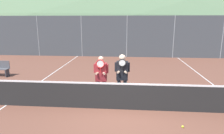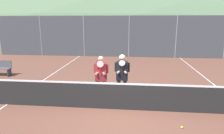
% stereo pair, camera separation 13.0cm
% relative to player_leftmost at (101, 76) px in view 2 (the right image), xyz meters
% --- Properties ---
extents(ground_plane, '(120.00, 120.00, 0.00)m').
position_rel_player_leftmost_xyz_m(ground_plane, '(0.81, -0.53, -1.02)').
color(ground_plane, brown).
extents(hill_distant, '(139.93, 77.74, 27.21)m').
position_rel_player_leftmost_xyz_m(hill_distant, '(0.81, 50.66, -1.02)').
color(hill_distant, '#5B7551').
rests_on(hill_distant, ground_plane).
extents(clubhouse_building, '(22.53, 5.50, 3.61)m').
position_rel_player_leftmost_xyz_m(clubhouse_building, '(0.89, 18.07, 0.81)').
color(clubhouse_building, '#9EA3A8').
rests_on(clubhouse_building, ground_plane).
extents(fence_back, '(22.75, 0.06, 3.38)m').
position_rel_player_leftmost_xyz_m(fence_back, '(0.81, 9.70, 0.67)').
color(fence_back, gray).
rests_on(fence_back, ground_plane).
extents(tennis_net, '(11.28, 0.09, 1.05)m').
position_rel_player_leftmost_xyz_m(tennis_net, '(0.81, -0.53, -0.53)').
color(tennis_net, gray).
rests_on(tennis_net, ground_plane).
extents(court_line_left_sideline, '(0.05, 16.00, 0.01)m').
position_rel_player_leftmost_xyz_m(court_line_left_sideline, '(-3.38, 2.47, -1.01)').
color(court_line_left_sideline, white).
rests_on(court_line_left_sideline, ground_plane).
extents(court_line_right_sideline, '(0.05, 16.00, 0.01)m').
position_rel_player_leftmost_xyz_m(court_line_right_sideline, '(5.01, 2.47, -1.01)').
color(court_line_right_sideline, white).
rests_on(court_line_right_sideline, ground_plane).
extents(player_leftmost, '(0.53, 0.34, 1.75)m').
position_rel_player_leftmost_xyz_m(player_leftmost, '(0.00, 0.00, 0.00)').
color(player_leftmost, '#56565B').
rests_on(player_leftmost, ground_plane).
extents(player_center_left, '(0.55, 0.34, 1.80)m').
position_rel_player_leftmost_xyz_m(player_center_left, '(0.75, 0.11, 0.05)').
color(player_center_left, '#56565B').
rests_on(player_center_left, ground_plane).
extents(car_far_left, '(4.50, 2.07, 1.81)m').
position_rel_player_leftmost_xyz_m(car_far_left, '(-5.83, 13.34, -0.09)').
color(car_far_left, '#285638').
rests_on(car_far_left, ground_plane).
extents(car_left_of_center, '(4.50, 1.90, 1.84)m').
position_rel_player_leftmost_xyz_m(car_left_of_center, '(-0.53, 12.87, -0.08)').
color(car_left_of_center, maroon).
rests_on(car_left_of_center, ground_plane).
extents(car_center, '(4.77, 1.94, 1.79)m').
position_rel_player_leftmost_xyz_m(car_center, '(4.90, 13.17, -0.10)').
color(car_center, silver).
rests_on(car_center, ground_plane).
extents(tennis_ball_on_court, '(0.07, 0.07, 0.07)m').
position_rel_player_leftmost_xyz_m(tennis_ball_on_court, '(2.54, -1.60, -0.98)').
color(tennis_ball_on_court, '#CCDB33').
rests_on(tennis_ball_on_court, ground_plane).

